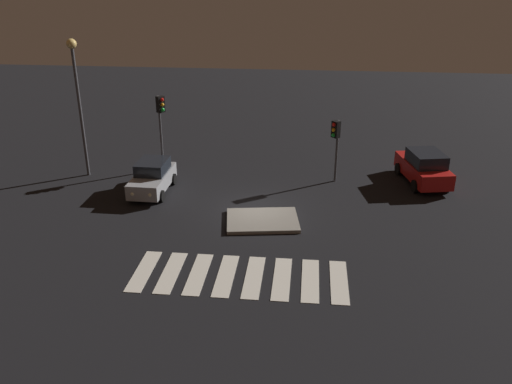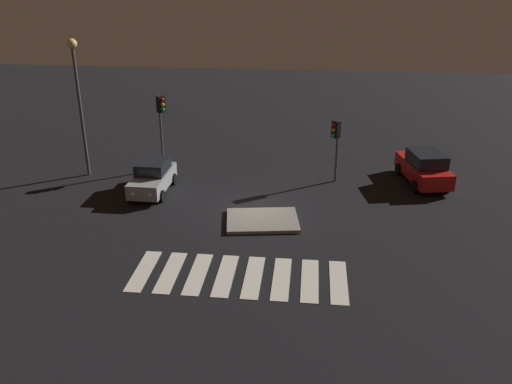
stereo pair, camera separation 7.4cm
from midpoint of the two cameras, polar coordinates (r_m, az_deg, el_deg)
ground_plane at (r=27.63m, az=0.08°, el=-1.91°), size 80.00×80.00×0.00m
traffic_island at (r=26.29m, az=0.77°, el=-3.07°), size 3.85×3.12×0.18m
car_silver at (r=30.06m, az=-10.97°, el=1.59°), size 1.96×4.08×1.76m
car_red at (r=32.16m, az=17.65°, el=2.52°), size 2.75×4.71×1.95m
traffic_light_west at (r=32.47m, az=-10.08°, el=8.17°), size 0.53×0.54×4.62m
traffic_light_north at (r=30.57m, az=8.65°, el=5.94°), size 0.54×0.54×3.67m
street_lamp at (r=32.29m, az=-18.55°, el=10.79°), size 0.56×0.56×8.01m
crosswalk_near at (r=21.99m, az=-1.70°, el=-9.01°), size 8.75×3.20×0.02m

